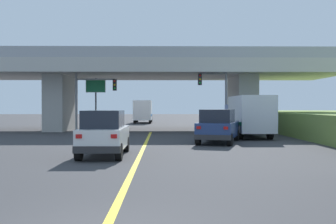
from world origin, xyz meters
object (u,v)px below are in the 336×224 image
suv_lead (104,133)px  semi_truck_distant (143,111)px  highway_sign (96,92)px  traffic_signal_nearside (217,91)px  suv_crossing (218,126)px  box_truck (248,115)px  traffic_signal_farside (91,93)px

suv_lead → semi_truck_distant: 35.50m
suv_lead → highway_sign: size_ratio=0.91×
traffic_signal_nearside → suv_crossing: bearing=-97.3°
box_truck → traffic_signal_farside: bearing=157.9°
highway_sign → box_truck: bearing=-29.4°
highway_sign → semi_truck_distant: highway_sign is taller
suv_crossing → traffic_signal_nearside: (1.14, 8.90, 2.49)m
suv_crossing → highway_sign: (-9.33, 11.47, 2.52)m
suv_lead → box_truck: (8.77, 10.87, 0.55)m
suv_lead → traffic_signal_farside: (-3.52, 15.86, 2.34)m
box_truck → traffic_signal_farside: 13.38m
suv_crossing → traffic_signal_farside: bearing=151.0°
suv_crossing → traffic_signal_nearside: bearing=99.2°
suv_lead → highway_sign: (-3.40, 17.72, 2.52)m
box_truck → traffic_signal_farside: traffic_signal_farside is taller
traffic_signal_farside → traffic_signal_nearside: bearing=-3.9°
traffic_signal_nearside → semi_truck_distant: traffic_signal_nearside is taller
traffic_signal_nearside → highway_sign: bearing=166.2°
suv_lead → semi_truck_distant: semi_truck_distant is taller
box_truck → semi_truck_distant: size_ratio=1.07×
suv_crossing → semi_truck_distant: 29.86m
suv_crossing → semi_truck_distant: size_ratio=0.76×
traffic_signal_farside → highway_sign: bearing=86.3°
box_truck → traffic_signal_nearside: traffic_signal_nearside is taller
traffic_signal_farside → highway_sign: 1.88m
semi_truck_distant → box_truck: bearing=-70.3°
suv_lead → suv_crossing: bearing=46.5°
box_truck → highway_sign: highway_sign is taller
highway_sign → semi_truck_distant: size_ratio=0.70×
traffic_signal_farside → suv_lead: bearing=-77.5°
suv_lead → highway_sign: highway_sign is taller
traffic_signal_nearside → semi_truck_distant: 21.65m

